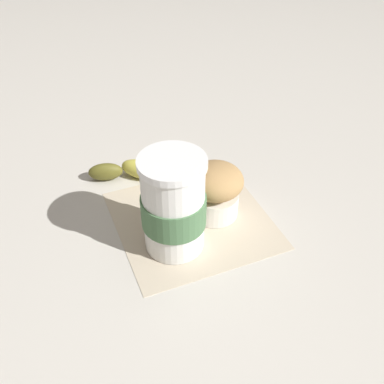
{
  "coord_description": "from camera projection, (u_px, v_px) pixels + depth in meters",
  "views": [
    {
      "loc": [
        -0.51,
        0.06,
        0.47
      ],
      "look_at": [
        0.0,
        0.0,
        0.06
      ],
      "focal_mm": 42.0,
      "sensor_mm": 36.0,
      "label": 1
    }
  ],
  "objects": [
    {
      "name": "ground_plane",
      "position": [
        192.0,
        220.0,
        0.7
      ],
      "size": [
        3.0,
        3.0,
        0.0
      ],
      "primitive_type": "plane",
      "color": "beige"
    },
    {
      "name": "paper_napkin",
      "position": [
        192.0,
        220.0,
        0.7
      ],
      "size": [
        0.28,
        0.28,
        0.0
      ],
      "primitive_type": "cube",
      "rotation": [
        0.0,
        0.0,
        0.28
      ],
      "color": "beige",
      "rests_on": "ground_plane"
    },
    {
      "name": "coffee_cup",
      "position": [
        173.0,
        206.0,
        0.61
      ],
      "size": [
        0.09,
        0.09,
        0.15
      ],
      "color": "white",
      "rests_on": "paper_napkin"
    },
    {
      "name": "muffin",
      "position": [
        215.0,
        189.0,
        0.68
      ],
      "size": [
        0.08,
        0.08,
        0.09
      ],
      "color": "white",
      "rests_on": "paper_napkin"
    },
    {
      "name": "banana",
      "position": [
        152.0,
        177.0,
        0.76
      ],
      "size": [
        0.14,
        0.19,
        0.03
      ],
      "color": "#D6CC4C",
      "rests_on": "paper_napkin"
    }
  ]
}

